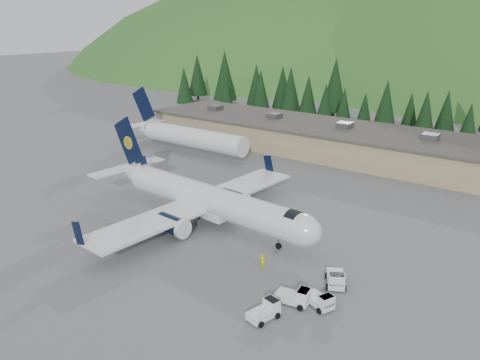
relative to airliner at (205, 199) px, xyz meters
name	(u,v)px	position (x,y,z in m)	size (l,w,h in m)	color
ground	(211,224)	(0.99, -0.08, -3.00)	(600.00, 600.00, 0.00)	slate
airliner	(205,199)	(0.00, 0.00, 0.00)	(33.91, 31.83, 11.25)	white
second_airliner	(183,135)	(-23.94, 21.92, 0.33)	(27.50, 11.00, 10.05)	white
baggage_tug_a	(296,297)	(17.83, -8.84, -2.29)	(3.15, 2.18, 1.57)	white
baggage_tug_b	(321,301)	(19.84, -8.00, -2.35)	(3.03, 2.40, 1.45)	white
baggage_tug_c	(266,311)	(16.81, -12.05, -2.33)	(2.23, 3.06, 1.49)	white
terminal_building	(319,137)	(-4.02, 37.92, -0.37)	(71.00, 17.00, 6.10)	#9B875E
baggage_tug_d	(336,279)	(19.40, -4.08, -2.27)	(2.89, 3.41, 1.63)	white
ramp_worker	(262,261)	(12.03, -5.36, -2.19)	(0.59, 0.39, 1.61)	#DEE10A
tree_line	(348,94)	(-9.30, 62.31, 4.31)	(112.75, 17.22, 14.44)	black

